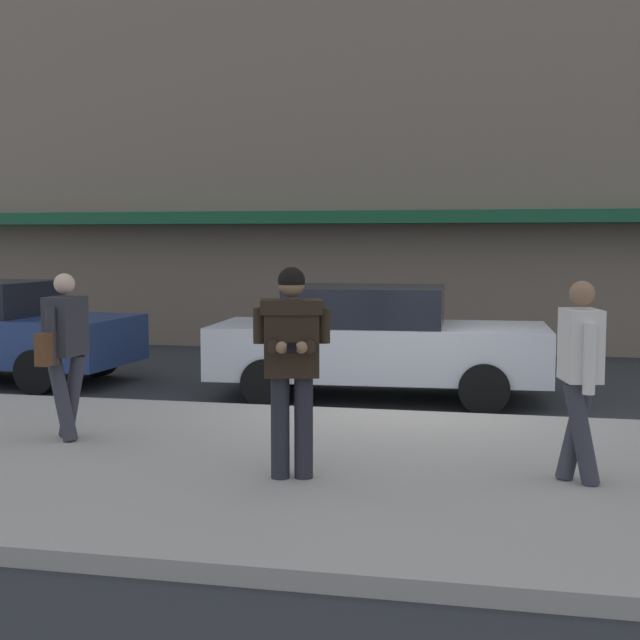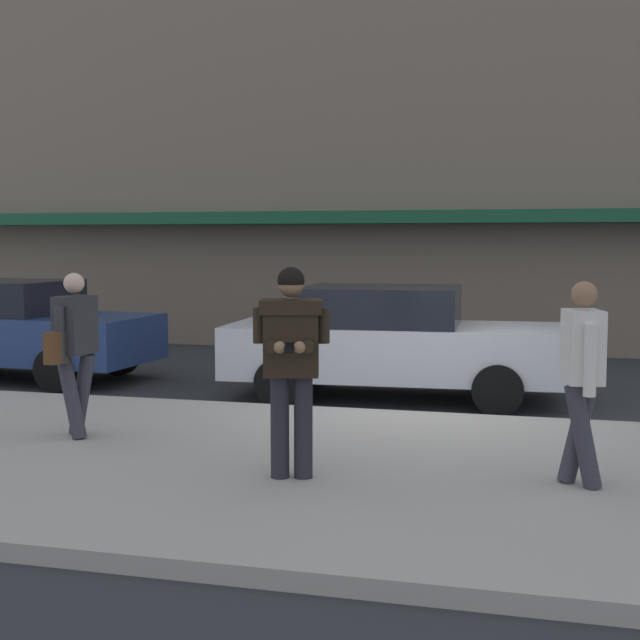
# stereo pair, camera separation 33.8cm
# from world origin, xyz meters

# --- Properties ---
(ground_plane) EXTENTS (80.00, 80.00, 0.00)m
(ground_plane) POSITION_xyz_m (0.00, 0.00, 0.00)
(ground_plane) COLOR #2B2D30
(sidewalk) EXTENTS (32.00, 5.30, 0.14)m
(sidewalk) POSITION_xyz_m (1.00, -2.85, 0.07)
(sidewalk) COLOR #A8A399
(sidewalk) RESTS_ON ground
(curb_paint_line) EXTENTS (28.00, 0.12, 0.01)m
(curb_paint_line) POSITION_xyz_m (1.00, 0.05, 0.00)
(curb_paint_line) COLOR silver
(curb_paint_line) RESTS_ON ground
(parked_sedan_mid) EXTENTS (4.59, 2.11, 1.54)m
(parked_sedan_mid) POSITION_xyz_m (-0.62, 1.28, 0.79)
(parked_sedan_mid) COLOR silver
(parked_sedan_mid) RESTS_ON ground
(man_texting_on_phone) EXTENTS (0.63, 0.64, 1.81)m
(man_texting_on_phone) POSITION_xyz_m (-0.63, -3.44, 1.25)
(man_texting_on_phone) COLOR #23232B
(man_texting_on_phone) RESTS_ON sidewalk
(pedestrian_in_light_coat) EXTENTS (0.39, 0.59, 1.70)m
(pedestrian_in_light_coat) POSITION_xyz_m (1.75, -3.05, 1.11)
(pedestrian_in_light_coat) COLOR #33333D
(pedestrian_in_light_coat) RESTS_ON sidewalk
(pedestrian_with_bag) EXTENTS (0.36, 0.72, 1.70)m
(pedestrian_with_bag) POSITION_xyz_m (-3.24, -2.48, 1.11)
(pedestrian_with_bag) COLOR #33333D
(pedestrian_with_bag) RESTS_ON sidewalk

